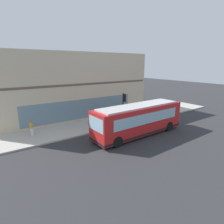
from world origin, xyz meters
The scene contains 11 objects.
ground centered at (0.00, 0.00, 0.00)m, with size 120.00×120.00×0.00m, color #2D2D30.
sidewalk_curb centered at (4.80, 0.00, 0.07)m, with size 4.41×40.00×0.15m, color #B2ADA3.
building_corner centered at (10.54, 0.00, 4.18)m, with size 7.12×20.45×8.37m.
city_bus_nearside centered at (-0.21, -2.68, 1.55)m, with size 2.84×10.11×3.07m.
traffic_light_near_corner centered at (3.13, -3.41, 2.66)m, with size 0.32×0.49×3.60m.
fire_hydrant centered at (4.13, -1.65, 0.51)m, with size 0.35×0.35×0.74m.
pedestrian_near_hydrant centered at (3.63, 0.02, 1.11)m, with size 0.32×0.32×1.67m.
pedestrian_near_building_entrance centered at (4.37, -4.22, 1.15)m, with size 0.32×0.32×1.73m.
pedestrian_walking_along_curb centered at (5.19, 6.36, 1.04)m, with size 0.32×0.32×1.56m.
pedestrian_by_light_pole centered at (4.76, 0.21, 1.21)m, with size 0.32×0.32×1.82m.
newspaper_vending_box centered at (4.54, -5.36, 0.60)m, with size 0.44×0.42×0.90m.
Camera 1 is at (-13.34, 9.64, 6.96)m, focal length 29.83 mm.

